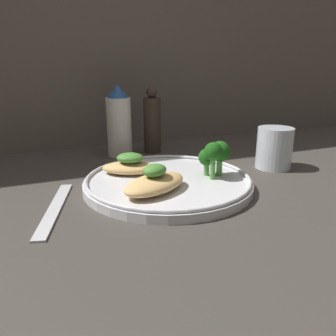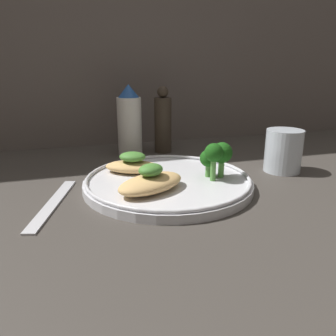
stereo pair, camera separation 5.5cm
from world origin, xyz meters
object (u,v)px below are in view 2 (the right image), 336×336
(pepper_grinder, at_px, (163,123))
(broccoli_bunch, at_px, (216,155))
(drinking_glass, at_px, (283,151))
(sauce_bottle, at_px, (129,122))
(plate, at_px, (168,181))

(pepper_grinder, bearing_deg, broccoli_bunch, -84.64)
(pepper_grinder, height_order, drinking_glass, pepper_grinder)
(sauce_bottle, relative_size, drinking_glass, 1.95)
(sauce_bottle, relative_size, pepper_grinder, 1.04)
(plate, relative_size, sauce_bottle, 1.78)
(broccoli_bunch, height_order, sauce_bottle, sauce_bottle)
(broccoli_bunch, distance_m, drinking_glass, 0.16)
(plate, distance_m, sauce_bottle, 0.24)
(drinking_glass, bearing_deg, pepper_grinder, 130.87)
(pepper_grinder, relative_size, drinking_glass, 1.88)
(sauce_bottle, xyz_separation_m, pepper_grinder, (0.08, 0.00, -0.01))
(broccoli_bunch, xyz_separation_m, drinking_glass, (0.16, 0.04, -0.01))
(plate, xyz_separation_m, drinking_glass, (0.24, 0.02, 0.03))
(broccoli_bunch, xyz_separation_m, sauce_bottle, (-0.10, 0.25, 0.02))
(plate, relative_size, broccoli_bunch, 4.46)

